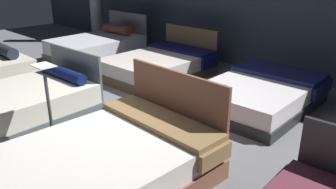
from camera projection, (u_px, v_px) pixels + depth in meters
ground_plane at (126, 121)px, 5.07m from camera, size 18.00×18.00×0.02m
bed_1 at (24, 103)px, 5.08m from camera, size 1.54×2.05×0.89m
bed_2 at (110, 163)px, 3.54m from camera, size 1.73×2.16×1.04m
bed_4 at (98, 47)px, 8.45m from camera, size 1.62×2.20×1.00m
bed_5 at (160, 65)px, 7.01m from camera, size 1.62×2.17×0.89m
bed_6 at (261, 94)px, 5.50m from camera, size 1.59×2.17×0.49m
price_sign at (51, 118)px, 4.14m from camera, size 0.28×0.24×1.11m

